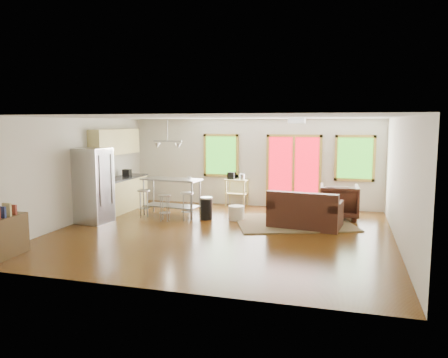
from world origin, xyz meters
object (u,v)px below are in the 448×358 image
(island, at_px, (172,190))
(kitchen_cart, at_px, (236,183))
(ottoman, at_px, (282,210))
(armchair, at_px, (339,200))
(loveseat, at_px, (305,213))
(rug, at_px, (293,222))
(coffee_table, at_px, (318,206))
(refrigerator, at_px, (94,186))

(island, bearing_deg, kitchen_cart, 54.63)
(ottoman, bearing_deg, armchair, 9.57)
(kitchen_cart, bearing_deg, ottoman, -37.78)
(armchair, height_order, island, island)
(loveseat, height_order, armchair, armchair)
(rug, bearing_deg, island, -179.75)
(rug, height_order, island, island)
(rug, xyz_separation_m, armchair, (1.07, 0.85, 0.48))
(loveseat, bearing_deg, armchair, 66.10)
(rug, bearing_deg, coffee_table, 46.15)
(armchair, distance_m, kitchen_cart, 3.18)
(ottoman, bearing_deg, refrigerator, -156.75)
(coffee_table, relative_size, island, 0.67)
(ottoman, xyz_separation_m, island, (-2.89, -0.62, 0.50))
(rug, relative_size, coffee_table, 2.53)
(coffee_table, height_order, island, island)
(coffee_table, xyz_separation_m, kitchen_cart, (-2.50, 1.26, 0.35))
(rug, bearing_deg, ottoman, 121.22)
(ottoman, distance_m, island, 3.00)
(refrigerator, distance_m, kitchen_cart, 4.24)
(rug, xyz_separation_m, island, (-3.26, -0.01, 0.68))
(coffee_table, distance_m, armchair, 0.61)
(refrigerator, distance_m, island, 2.02)
(loveseat, xyz_separation_m, ottoman, (-0.68, 1.00, -0.16))
(rug, xyz_separation_m, refrigerator, (-4.80, -1.30, 0.92))
(loveseat, relative_size, kitchen_cart, 1.75)
(loveseat, bearing_deg, refrigerator, -162.52)
(island, bearing_deg, coffee_table, 8.74)
(armchair, bearing_deg, ottoman, 6.87)
(ottoman, bearing_deg, coffee_table, -2.29)
(refrigerator, bearing_deg, ottoman, 29.22)
(rug, relative_size, armchair, 2.81)
(loveseat, xyz_separation_m, kitchen_cart, (-2.26, 2.23, 0.34))
(armchair, relative_size, kitchen_cart, 0.98)
(refrigerator, bearing_deg, loveseat, 15.99)
(rug, height_order, coffee_table, coffee_table)
(ottoman, relative_size, refrigerator, 0.30)
(loveseat, bearing_deg, ottoman, 131.61)
(island, bearing_deg, loveseat, -6.09)
(loveseat, distance_m, coffee_table, 0.99)
(rug, xyz_separation_m, kitchen_cart, (-1.95, 1.83, 0.68))
(coffee_table, bearing_deg, island, -171.26)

